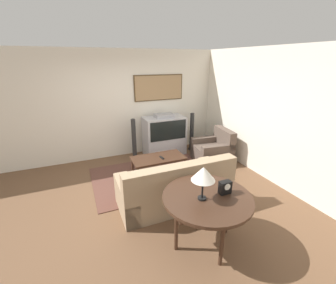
{
  "coord_description": "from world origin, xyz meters",
  "views": [
    {
      "loc": [
        -1.06,
        -3.58,
        2.44
      ],
      "look_at": [
        0.73,
        0.66,
        0.75
      ],
      "focal_mm": 24.0,
      "sensor_mm": 36.0,
      "label": 1
    }
  ],
  "objects_px": {
    "speaker_tower_left": "(134,140)",
    "console_table": "(207,200)",
    "mantel_clock": "(225,187)",
    "speaker_tower_right": "(192,133)",
    "tv": "(164,135)",
    "couch": "(175,189)",
    "armchair": "(213,151)",
    "table_lamp": "(203,174)",
    "coffee_table": "(158,159)"
  },
  "relations": [
    {
      "from": "tv",
      "to": "mantel_clock",
      "type": "bearing_deg",
      "value": -97.72
    },
    {
      "from": "armchair",
      "to": "console_table",
      "type": "relative_size",
      "value": 0.78
    },
    {
      "from": "speaker_tower_left",
      "to": "console_table",
      "type": "bearing_deg",
      "value": -87.38
    },
    {
      "from": "armchair",
      "to": "speaker_tower_right",
      "type": "xyz_separation_m",
      "value": [
        -0.14,
        0.89,
        0.23
      ]
    },
    {
      "from": "console_table",
      "to": "tv",
      "type": "bearing_deg",
      "value": 77.95
    },
    {
      "from": "tv",
      "to": "mantel_clock",
      "type": "distance_m",
      "value": 3.29
    },
    {
      "from": "coffee_table",
      "to": "console_table",
      "type": "xyz_separation_m",
      "value": [
        -0.13,
        -2.19,
        0.35
      ]
    },
    {
      "from": "tv",
      "to": "console_table",
      "type": "height_order",
      "value": "tv"
    },
    {
      "from": "mantel_clock",
      "to": "speaker_tower_left",
      "type": "bearing_deg",
      "value": 96.94
    },
    {
      "from": "mantel_clock",
      "to": "speaker_tower_left",
      "type": "distance_m",
      "value": 3.27
    },
    {
      "from": "tv",
      "to": "mantel_clock",
      "type": "xyz_separation_m",
      "value": [
        -0.44,
        -3.24,
        0.34
      ]
    },
    {
      "from": "couch",
      "to": "armchair",
      "type": "bearing_deg",
      "value": -141.8
    },
    {
      "from": "mantel_clock",
      "to": "speaker_tower_right",
      "type": "distance_m",
      "value": 3.49
    },
    {
      "from": "armchair",
      "to": "mantel_clock",
      "type": "xyz_separation_m",
      "value": [
        -1.41,
        -2.34,
        0.59
      ]
    },
    {
      "from": "tv",
      "to": "table_lamp",
      "type": "height_order",
      "value": "table_lamp"
    },
    {
      "from": "armchair",
      "to": "coffee_table",
      "type": "bearing_deg",
      "value": -79.48
    },
    {
      "from": "couch",
      "to": "coffee_table",
      "type": "relative_size",
      "value": 1.67
    },
    {
      "from": "console_table",
      "to": "speaker_tower_right",
      "type": "relative_size",
      "value": 1.1
    },
    {
      "from": "couch",
      "to": "console_table",
      "type": "relative_size",
      "value": 1.66
    },
    {
      "from": "coffee_table",
      "to": "speaker_tower_left",
      "type": "height_order",
      "value": "speaker_tower_left"
    },
    {
      "from": "couch",
      "to": "speaker_tower_right",
      "type": "distance_m",
      "value": 2.67
    },
    {
      "from": "mantel_clock",
      "to": "speaker_tower_left",
      "type": "height_order",
      "value": "speaker_tower_left"
    },
    {
      "from": "couch",
      "to": "armchair",
      "type": "xyz_separation_m",
      "value": [
        1.65,
        1.3,
        -0.03
      ]
    },
    {
      "from": "mantel_clock",
      "to": "speaker_tower_left",
      "type": "xyz_separation_m",
      "value": [
        -0.39,
        3.23,
        -0.36
      ]
    },
    {
      "from": "tv",
      "to": "couch",
      "type": "height_order",
      "value": "tv"
    },
    {
      "from": "table_lamp",
      "to": "mantel_clock",
      "type": "height_order",
      "value": "table_lamp"
    },
    {
      "from": "couch",
      "to": "table_lamp",
      "type": "height_order",
      "value": "table_lamp"
    },
    {
      "from": "tv",
      "to": "couch",
      "type": "xyz_separation_m",
      "value": [
        -0.68,
        -2.2,
        -0.22
      ]
    },
    {
      "from": "speaker_tower_right",
      "to": "speaker_tower_left",
      "type": "bearing_deg",
      "value": 180.0
    },
    {
      "from": "console_table",
      "to": "speaker_tower_left",
      "type": "bearing_deg",
      "value": 92.62
    },
    {
      "from": "table_lamp",
      "to": "speaker_tower_left",
      "type": "height_order",
      "value": "table_lamp"
    },
    {
      "from": "console_table",
      "to": "speaker_tower_left",
      "type": "xyz_separation_m",
      "value": [
        -0.15,
        3.2,
        -0.21
      ]
    },
    {
      "from": "coffee_table",
      "to": "table_lamp",
      "type": "xyz_separation_m",
      "value": [
        -0.23,
        -2.22,
        0.77
      ]
    },
    {
      "from": "couch",
      "to": "speaker_tower_left",
      "type": "xyz_separation_m",
      "value": [
        -0.16,
        2.19,
        0.2
      ]
    },
    {
      "from": "armchair",
      "to": "console_table",
      "type": "bearing_deg",
      "value": -29.53
    },
    {
      "from": "speaker_tower_left",
      "to": "coffee_table",
      "type": "bearing_deg",
      "value": -74.56
    },
    {
      "from": "speaker_tower_right",
      "to": "mantel_clock",
      "type": "bearing_deg",
      "value": -111.48
    },
    {
      "from": "mantel_clock",
      "to": "speaker_tower_left",
      "type": "relative_size",
      "value": 0.16
    },
    {
      "from": "speaker_tower_right",
      "to": "console_table",
      "type": "bearing_deg",
      "value": -115.34
    },
    {
      "from": "console_table",
      "to": "speaker_tower_right",
      "type": "xyz_separation_m",
      "value": [
        1.52,
        3.2,
        -0.21
      ]
    },
    {
      "from": "tv",
      "to": "speaker_tower_right",
      "type": "distance_m",
      "value": 0.83
    },
    {
      "from": "coffee_table",
      "to": "mantel_clock",
      "type": "distance_m",
      "value": 2.28
    },
    {
      "from": "console_table",
      "to": "table_lamp",
      "type": "height_order",
      "value": "table_lamp"
    },
    {
      "from": "couch",
      "to": "console_table",
      "type": "distance_m",
      "value": 1.09
    },
    {
      "from": "speaker_tower_left",
      "to": "armchair",
      "type": "bearing_deg",
      "value": -26.36
    },
    {
      "from": "armchair",
      "to": "console_table",
      "type": "distance_m",
      "value": 2.88
    },
    {
      "from": "mantel_clock",
      "to": "console_table",
      "type": "bearing_deg",
      "value": 173.92
    },
    {
      "from": "couch",
      "to": "speaker_tower_left",
      "type": "bearing_deg",
      "value": -85.92
    },
    {
      "from": "armchair",
      "to": "mantel_clock",
      "type": "distance_m",
      "value": 2.79
    },
    {
      "from": "armchair",
      "to": "speaker_tower_right",
      "type": "relative_size",
      "value": 0.86
    }
  ]
}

